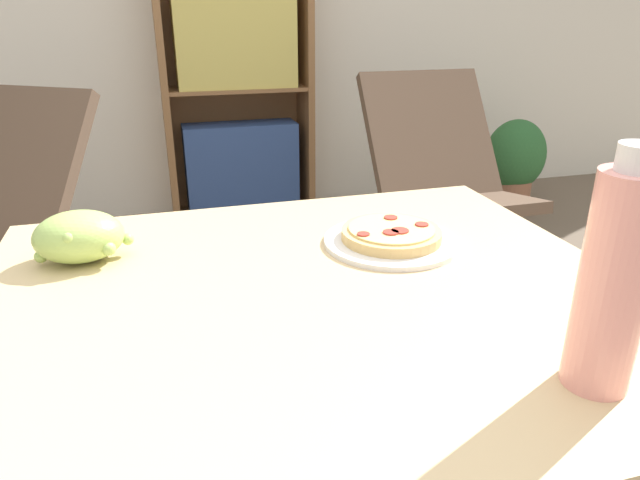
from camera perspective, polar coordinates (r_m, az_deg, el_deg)
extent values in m
cube|color=#D1B27F|center=(0.94, -0.65, -6.15)|extent=(1.08, 0.94, 0.03)
cylinder|color=#D1B27F|center=(1.48, -23.98, -13.16)|extent=(0.06, 0.06, 0.69)
cylinder|color=#D1B27F|center=(1.61, 12.18, -8.42)|extent=(0.06, 0.06, 0.69)
cylinder|color=white|center=(1.13, 7.11, -0.14)|extent=(0.26, 0.26, 0.01)
cylinder|color=#DBB26B|center=(1.12, 7.14, 0.57)|extent=(0.20, 0.20, 0.02)
cylinder|color=#EACC7A|center=(1.12, 7.17, 1.14)|extent=(0.17, 0.17, 0.00)
cylinder|color=#A83328|center=(1.17, 7.09, 2.26)|extent=(0.03, 0.03, 0.00)
cylinder|color=#A83328|center=(1.14, 10.15, 1.56)|extent=(0.03, 0.03, 0.00)
cylinder|color=#A83328|center=(1.10, 8.01, 0.94)|extent=(0.03, 0.03, 0.00)
cylinder|color=#A83328|center=(1.09, 7.09, 0.78)|extent=(0.03, 0.03, 0.00)
cylinder|color=#A83328|center=(1.08, 4.36, 0.61)|extent=(0.02, 0.02, 0.00)
ellipsoid|color=#A8CC66|center=(1.12, -22.95, 0.32)|extent=(0.16, 0.12, 0.09)
sphere|color=#A8CC66|center=(1.14, -21.41, -0.48)|extent=(0.02, 0.02, 0.02)
sphere|color=#A8CC66|center=(1.10, -22.78, -0.49)|extent=(0.02, 0.02, 0.02)
sphere|color=#A8CC66|center=(1.07, -23.83, 0.11)|extent=(0.02, 0.02, 0.02)
sphere|color=#A8CC66|center=(1.16, -24.47, 0.81)|extent=(0.02, 0.02, 0.02)
sphere|color=#A8CC66|center=(1.12, -18.67, 0.08)|extent=(0.02, 0.02, 0.02)
sphere|color=#A8CC66|center=(1.13, -26.15, -1.51)|extent=(0.02, 0.02, 0.02)
sphere|color=#A8CC66|center=(1.08, -20.40, -0.83)|extent=(0.03, 0.03, 0.03)
cylinder|color=pink|center=(0.74, 27.28, -4.03)|extent=(0.08, 0.08, 0.27)
cube|color=brown|center=(2.42, -28.80, 6.34)|extent=(0.72, 0.67, 0.55)
cube|color=black|center=(2.72, 12.14, -2.27)|extent=(0.55, 0.55, 0.10)
cube|color=brown|center=(2.54, 13.52, 3.40)|extent=(0.59, 0.50, 0.14)
cube|color=brown|center=(2.74, 10.90, 10.25)|extent=(0.59, 0.41, 0.55)
cube|color=brown|center=(3.29, -15.29, 14.14)|extent=(0.04, 0.30, 1.47)
cube|color=brown|center=(3.39, -1.50, 15.11)|extent=(0.04, 0.30, 1.47)
cube|color=brown|center=(3.46, -8.66, 15.02)|extent=(0.82, 0.01, 1.47)
cube|color=brown|center=(3.48, -7.66, 3.03)|extent=(0.75, 0.29, 0.02)
cube|color=navy|center=(3.38, -7.83, 7.18)|extent=(0.64, 0.21, 0.51)
cube|color=brown|center=(3.32, -8.30, 14.73)|extent=(0.75, 0.29, 0.02)
cube|color=#CCBC5B|center=(3.27, -8.51, 19.32)|extent=(0.64, 0.21, 0.51)
cylinder|color=#8E5B42|center=(3.68, 18.48, 4.36)|extent=(0.23, 0.23, 0.19)
ellipsoid|color=#285B2D|center=(3.62, 18.95, 8.02)|extent=(0.37, 0.31, 0.42)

